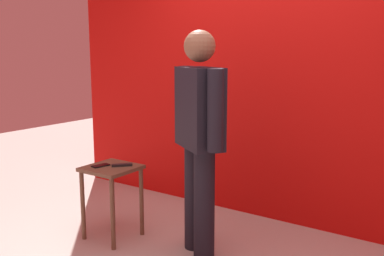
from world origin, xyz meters
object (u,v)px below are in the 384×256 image
at_px(standing_person, 199,133).
at_px(tv_remote, 122,165).
at_px(cell_phone, 101,166).
at_px(side_table, 112,182).

distance_m(standing_person, tv_remote, 0.78).
relative_size(standing_person, cell_phone, 11.91).
relative_size(standing_person, tv_remote, 10.09).
height_order(side_table, tv_remote, tv_remote).
height_order(cell_phone, tv_remote, tv_remote).
bearing_deg(side_table, tv_remote, 39.59).
xyz_separation_m(standing_person, tv_remote, (-0.69, -0.12, -0.33)).
bearing_deg(tv_remote, standing_person, 52.10).
height_order(side_table, cell_phone, cell_phone).
xyz_separation_m(standing_person, side_table, (-0.76, -0.18, -0.47)).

